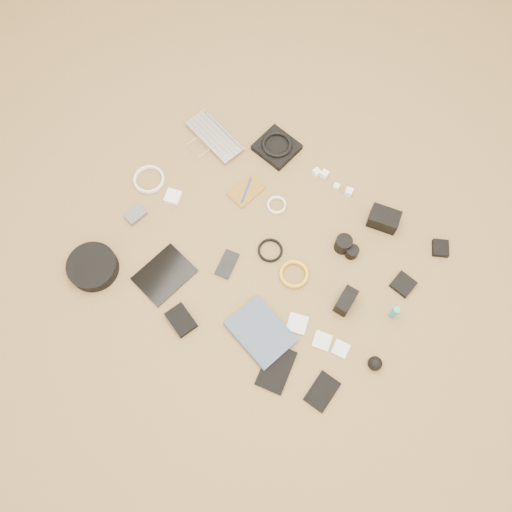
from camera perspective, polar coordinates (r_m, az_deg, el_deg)
The scene contains 34 objects.
room_shell at distance 1.12m, azimuth 1.05°, elevation 24.46°, with size 4.04×4.04×2.58m.
laptop at distance 2.45m, azimuth -5.61°, elevation 12.84°, with size 0.31×0.21×0.02m, color silver.
headphone_pouch at distance 2.42m, azimuth 2.38°, elevation 12.31°, with size 0.18×0.17×0.03m, color black.
headphones at distance 2.40m, azimuth 2.41°, elevation 12.64°, with size 0.14×0.14×0.02m, color black.
charger_a at distance 2.36m, azimuth 6.93°, elevation 9.46°, with size 0.03×0.03×0.03m, color white.
charger_b at distance 2.34m, azimuth 9.17°, elevation 7.85°, with size 0.03×0.03×0.02m, color white.
charger_c at distance 2.33m, azimuth 10.55°, elevation 7.22°, with size 0.03×0.03×0.03m, color white.
charger_d at distance 2.36m, azimuth 7.84°, elevation 9.25°, with size 0.03×0.03×0.03m, color white.
dslr_camera at distance 2.28m, azimuth 14.41°, elevation 4.12°, with size 0.13×0.09×0.07m, color black.
lens_pouch at distance 2.32m, azimuth 20.32°, elevation 0.85°, with size 0.07×0.08×0.03m, color black.
notebook_olive at distance 2.31m, azimuth -1.10°, elevation 7.46°, with size 0.10×0.16×0.01m, color #88601D.
pen_blue at distance 2.30m, azimuth -1.10°, elevation 7.56°, with size 0.01×0.01×0.13m, color #1537AB.
cable_white_a at distance 2.27m, azimuth 2.37°, elevation 5.78°, with size 0.09×0.09×0.01m, color white.
lens_a at distance 2.19m, azimuth 9.94°, elevation 1.36°, with size 0.07×0.07×0.08m, color black.
lens_b at distance 2.20m, azimuth 10.90°, elevation 0.47°, with size 0.06×0.06×0.05m, color black.
card_reader at distance 2.21m, azimuth 16.47°, elevation -3.13°, with size 0.09×0.09×0.02m, color black.
power_brick at distance 2.31m, azimuth -9.46°, elevation 6.66°, with size 0.07×0.07×0.03m, color white.
cable_white_b at distance 2.38m, azimuth -12.10°, elevation 8.48°, with size 0.14×0.14×0.01m, color white.
cable_black at distance 2.18m, azimuth 1.63°, elevation 0.61°, with size 0.11×0.11×0.01m, color black.
cable_yellow at distance 2.15m, azimuth 4.35°, elevation -2.15°, with size 0.13×0.13×0.01m, color yellow.
flash at distance 2.10m, azimuth 10.21°, elevation -5.09°, with size 0.06×0.11×0.08m, color black.
lens_cleaner at distance 2.13m, azimuth 15.51°, elevation -6.25°, with size 0.03×0.03×0.09m, color teal.
battery_charger at distance 2.31m, azimuth -13.58°, elevation 4.59°, with size 0.06×0.09×0.02m, color #56555A.
tablet at distance 2.18m, azimuth -10.42°, elevation -2.12°, with size 0.18×0.23×0.01m, color black.
phone at distance 2.16m, azimuth -3.32°, elevation -0.94°, with size 0.07×0.13×0.01m, color black.
filter_case_left at distance 2.09m, azimuth 4.74°, elevation -7.71°, with size 0.08×0.08×0.01m, color silver.
filter_case_mid at distance 2.09m, azimuth 7.56°, elevation -9.59°, with size 0.07×0.07×0.01m, color silver.
filter_case_right at distance 2.09m, azimuth 9.65°, elevation -10.42°, with size 0.06×0.06×0.01m, color silver.
air_blower at distance 2.08m, azimuth 13.45°, elevation -11.86°, with size 0.06×0.06×0.06m, color black.
headphone_case at distance 2.24m, azimuth -18.15°, elevation -1.19°, with size 0.21×0.21×0.06m, color black.
drive_case at distance 2.10m, azimuth -8.56°, elevation -7.25°, with size 0.12×0.09×0.03m, color black.
paperback at distance 2.06m, azimuth -1.48°, elevation -10.38°, with size 0.19×0.25×0.03m, color #3C4D65.
notebook_black_a at distance 2.05m, azimuth 2.33°, elevation -12.70°, with size 0.11×0.18×0.01m, color black.
notebook_black_b at distance 2.05m, azimuth 7.57°, elevation -15.10°, with size 0.09×0.14×0.01m, color black.
Camera 1 is at (0.40, -0.69, 2.03)m, focal length 35.00 mm.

